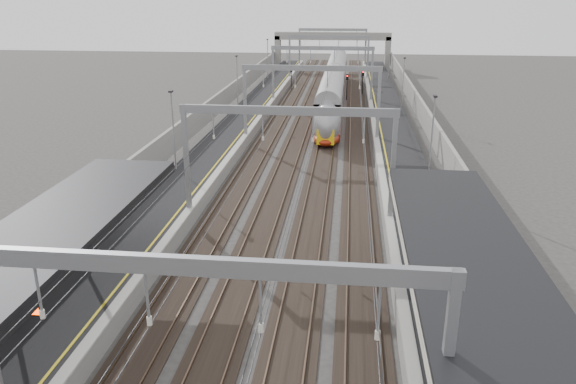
% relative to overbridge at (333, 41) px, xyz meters
% --- Properties ---
extents(platform_left, '(4.00, 120.00, 1.00)m').
position_rel_overbridge_xyz_m(platform_left, '(-8.00, -55.00, -4.81)').
color(platform_left, black).
rests_on(platform_left, ground).
extents(platform_right, '(4.00, 120.00, 1.00)m').
position_rel_overbridge_xyz_m(platform_right, '(8.00, -55.00, -4.81)').
color(platform_right, black).
rests_on(platform_right, ground).
extents(tracks, '(11.40, 140.00, 0.20)m').
position_rel_overbridge_xyz_m(tracks, '(0.00, -55.00, -5.26)').
color(tracks, black).
rests_on(tracks, ground).
extents(overhead_line, '(13.00, 140.00, 6.60)m').
position_rel_overbridge_xyz_m(overhead_line, '(0.00, -48.38, 0.83)').
color(overhead_line, gray).
rests_on(overhead_line, platform_left).
extents(canopy_right, '(4.40, 30.00, 4.24)m').
position_rel_overbridge_xyz_m(canopy_right, '(8.03, -97.01, -0.22)').
color(canopy_right, black).
rests_on(canopy_right, platform_right).
extents(overbridge, '(22.00, 2.20, 6.90)m').
position_rel_overbridge_xyz_m(overbridge, '(0.00, 0.00, 0.00)').
color(overbridge, gray).
rests_on(overbridge, ground).
extents(wall_left, '(0.30, 120.00, 3.20)m').
position_rel_overbridge_xyz_m(wall_left, '(-11.20, -55.00, -3.71)').
color(wall_left, gray).
rests_on(wall_left, ground).
extents(wall_right, '(0.30, 120.00, 3.20)m').
position_rel_overbridge_xyz_m(wall_right, '(11.20, -55.00, -3.71)').
color(wall_right, gray).
rests_on(wall_right, ground).
extents(train, '(2.62, 47.69, 4.14)m').
position_rel_overbridge_xyz_m(train, '(1.50, -37.51, -3.27)').
color(train, '#9A230E').
rests_on(train, ground).
extents(signal_green, '(0.32, 0.32, 3.48)m').
position_rel_overbridge_xyz_m(signal_green, '(-5.20, -25.87, -2.89)').
color(signal_green, black).
rests_on(signal_green, ground).
extents(signal_red_near, '(0.32, 0.32, 3.48)m').
position_rel_overbridge_xyz_m(signal_red_near, '(3.20, -32.90, -2.89)').
color(signal_red_near, black).
rests_on(signal_red_near, ground).
extents(signal_red_far, '(0.32, 0.32, 3.48)m').
position_rel_overbridge_xyz_m(signal_red_far, '(5.40, -28.71, -2.89)').
color(signal_red_far, black).
rests_on(signal_red_far, ground).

